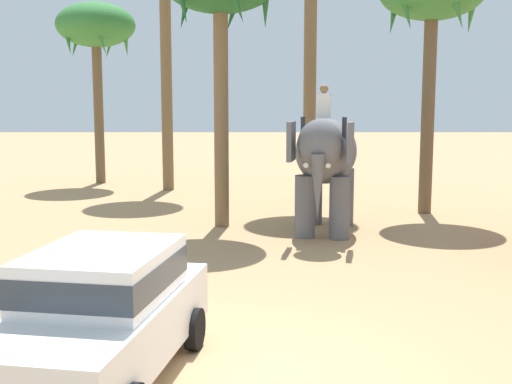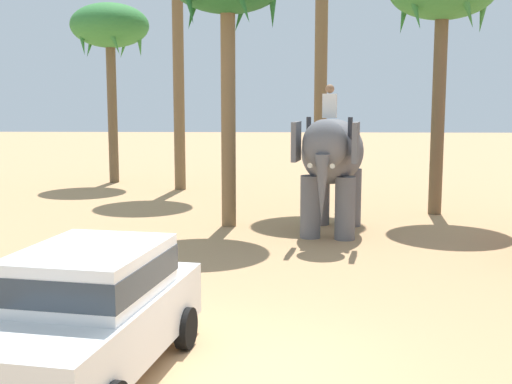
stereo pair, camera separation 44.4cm
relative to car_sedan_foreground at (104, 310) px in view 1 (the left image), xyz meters
name	(u,v)px [view 1 (the left image)]	position (x,y,z in m)	size (l,w,h in m)	color
ground_plane	(259,371)	(1.94, 0.30, -0.93)	(120.00, 120.00, 0.00)	tan
car_sedan_foreground	(104,310)	(0.00, 0.00, 0.00)	(2.39, 4.33, 1.70)	white
elephant_with_mahout	(327,158)	(3.74, 9.32, 1.06)	(2.23, 4.00, 3.88)	slate
palm_tree_near_hut	(98,30)	(-4.59, 19.70, 5.36)	(3.20, 3.20, 7.38)	brown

